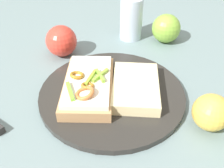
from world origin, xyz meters
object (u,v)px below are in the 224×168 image
Objects in this scene: sandwich at (88,85)px; apple_4 at (166,28)px; plate at (112,93)px; apple_3 at (211,112)px; drinking_glass at (131,19)px; bread_slice_side at (136,87)px; apple_2 at (61,41)px.

sandwich is 0.32m from apple_4.
sandwich is (-0.01, -0.05, 0.02)m from plate.
plate is 0.06m from sandwich.
sandwich is 0.25m from apple_3.
plate is 2.63× the size of drinking_glass.
apple_2 reaches higher than bread_slice_side.
drinking_glass is at bearing 3.39° from bread_slice_side.
drinking_glass reaches higher than sandwich.
sandwich is at bearing -34.06° from drinking_glass.
bread_slice_side is at bearing 76.16° from plate.
apple_3 is 0.88× the size of apple_4.
plate is 0.28m from drinking_glass.
bread_slice_side is (0.01, 0.05, 0.02)m from plate.
apple_4 is (-0.33, 0.04, 0.01)m from apple_3.
sandwich is 0.19m from apple_2.
apple_2 is 0.21m from drinking_glass.
sandwich is 0.29m from drinking_glass.
apple_4 reaches higher than plate.
apple_3 is at bearing -7.37° from apple_4.
sandwich is 0.10m from bread_slice_side.
drinking_glass is (-0.38, -0.05, 0.02)m from apple_3.
apple_4 is (-0.22, 0.16, 0.02)m from bread_slice_side.
apple_2 is 1.01× the size of apple_4.
drinking_glass is (-0.04, -0.09, 0.02)m from apple_4.
bread_slice_side is at bearing -135.24° from apple_3.
apple_3 is at bearing 38.27° from apple_2.
sandwich is 2.53× the size of apple_2.
apple_4 reaches higher than sandwich.
apple_3 is at bearing -118.33° from bread_slice_side.
apple_3 reaches higher than bread_slice_side.
sandwich reaches higher than bread_slice_side.
apple_3 is 0.59× the size of drinking_glass.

